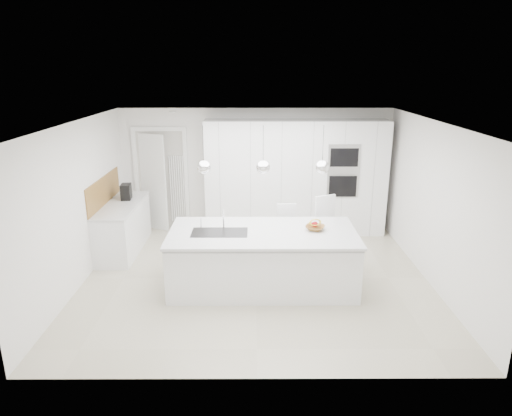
{
  "coord_description": "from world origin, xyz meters",
  "views": [
    {
      "loc": [
        -0.03,
        -6.73,
        3.28
      ],
      "look_at": [
        0.0,
        0.3,
        1.1
      ],
      "focal_mm": 32.0,
      "sensor_mm": 36.0,
      "label": 1
    }
  ],
  "objects_px": {
    "espresso_machine": "(126,192)",
    "island_base": "(263,261)",
    "fruit_bowl": "(315,228)",
    "bar_stool_left": "(287,236)",
    "bar_stool_right": "(325,233)"
  },
  "relations": [
    {
      "from": "fruit_bowl",
      "to": "espresso_machine",
      "type": "height_order",
      "value": "espresso_machine"
    },
    {
      "from": "espresso_machine",
      "to": "island_base",
      "type": "bearing_deg",
      "value": -41.19
    },
    {
      "from": "fruit_bowl",
      "to": "espresso_machine",
      "type": "distance_m",
      "value": 3.74
    },
    {
      "from": "espresso_machine",
      "to": "bar_stool_left",
      "type": "height_order",
      "value": "espresso_machine"
    },
    {
      "from": "bar_stool_left",
      "to": "island_base",
      "type": "bearing_deg",
      "value": -118.74
    },
    {
      "from": "bar_stool_right",
      "to": "espresso_machine",
      "type": "bearing_deg",
      "value": 140.24
    },
    {
      "from": "bar_stool_right",
      "to": "island_base",
      "type": "bearing_deg",
      "value": -167.28
    },
    {
      "from": "fruit_bowl",
      "to": "espresso_machine",
      "type": "relative_size",
      "value": 0.99
    },
    {
      "from": "island_base",
      "to": "bar_stool_right",
      "type": "distance_m",
      "value": 1.35
    },
    {
      "from": "island_base",
      "to": "fruit_bowl",
      "type": "bearing_deg",
      "value": 7.79
    },
    {
      "from": "island_base",
      "to": "espresso_machine",
      "type": "relative_size",
      "value": 9.66
    },
    {
      "from": "espresso_machine",
      "to": "bar_stool_right",
      "type": "distance_m",
      "value": 3.77
    },
    {
      "from": "espresso_machine",
      "to": "bar_stool_right",
      "type": "bearing_deg",
      "value": -21.2
    },
    {
      "from": "island_base",
      "to": "fruit_bowl",
      "type": "height_order",
      "value": "fruit_bowl"
    },
    {
      "from": "espresso_machine",
      "to": "bar_stool_right",
      "type": "xyz_separation_m",
      "value": [
        3.6,
        -1.01,
        -0.45
      ]
    }
  ]
}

